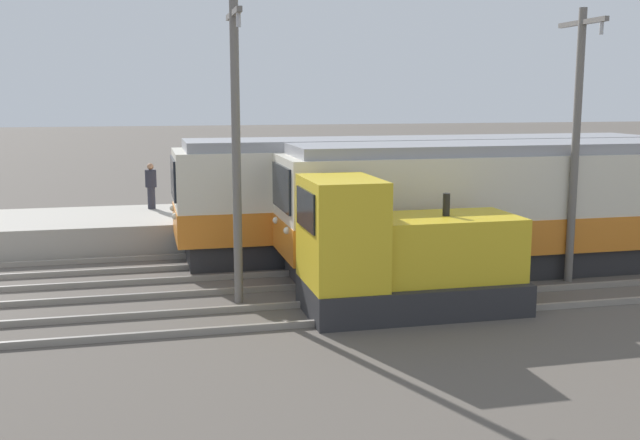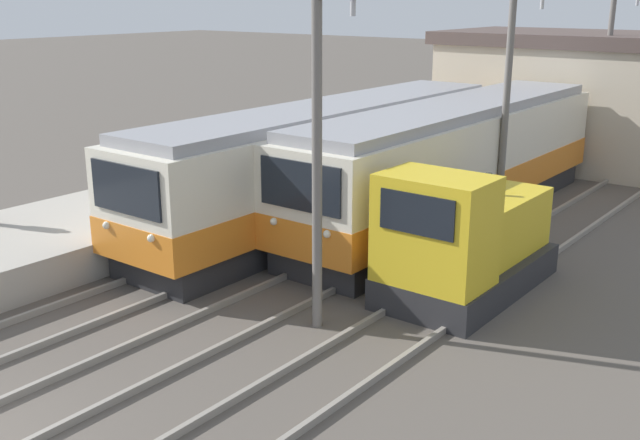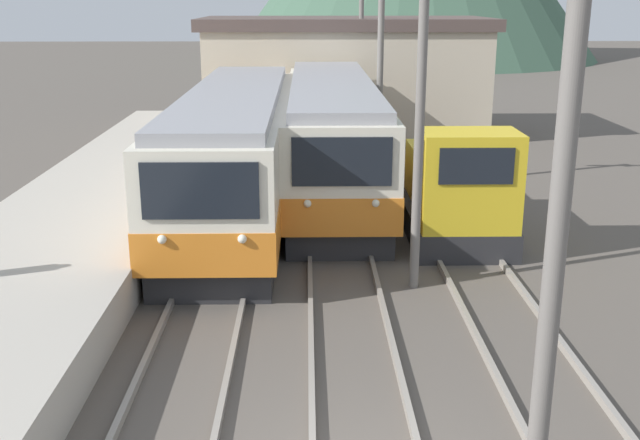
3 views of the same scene
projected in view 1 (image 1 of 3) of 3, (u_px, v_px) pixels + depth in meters
The scene contains 6 objects.
commuter_train_left at pixel (424, 199), 22.61m from camera, with size 2.84×14.97×3.49m.
commuter_train_center at pixel (541, 210), 20.45m from camera, with size 2.84×14.52×3.49m.
shunting_locomotive at pixel (401, 257), 16.48m from camera, with size 2.40×4.84×3.00m.
catenary_mast_mid at pixel (236, 140), 16.71m from camera, with size 2.00×0.20×6.84m.
catenary_mast_far at pixel (576, 136), 18.66m from camera, with size 2.00×0.20×6.84m.
person_on_platform at pixel (151, 184), 25.43m from camera, with size 0.38×0.38×1.56m.
Camera 1 is at (18.47, 4.99, 4.75)m, focal length 42.00 mm.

